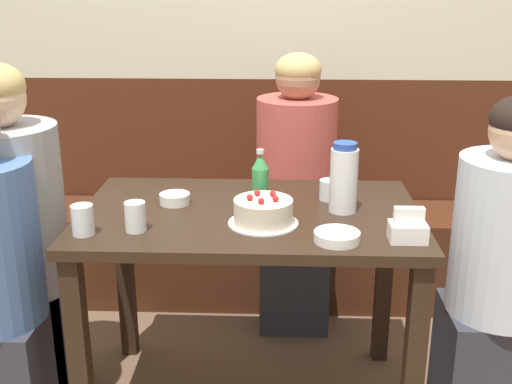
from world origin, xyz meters
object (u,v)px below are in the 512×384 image
at_px(glass_tumbler_short, 83,220).
at_px(person_teal_shirt, 12,241).
at_px(bench_seat, 258,254).
at_px(bowl_rice_small, 175,199).
at_px(soju_bottle, 260,180).
at_px(person_dark_striped, 502,278).
at_px(bowl_soup_white, 337,237).
at_px(person_pale_blue_shirt, 295,199).
at_px(glass_water_tall, 135,217).
at_px(birthday_cake, 263,212).
at_px(glass_shot_small, 330,190).
at_px(napkin_holder, 408,229).
at_px(water_pitcher, 344,178).

distance_m(glass_tumbler_short, person_teal_shirt, 0.44).
bearing_deg(bench_seat, bowl_rice_small, -108.82).
height_order(soju_bottle, person_teal_shirt, person_teal_shirt).
distance_m(soju_bottle, person_dark_striped, 0.85).
bearing_deg(glass_tumbler_short, bowl_soup_white, -1.89).
xyz_separation_m(soju_bottle, person_pale_blue_shirt, (0.13, 0.57, -0.26)).
distance_m(glass_water_tall, person_pale_blue_shirt, 0.98).
bearing_deg(person_teal_shirt, person_dark_striped, -3.56).
distance_m(soju_bottle, person_teal_shirt, 0.89).
xyz_separation_m(birthday_cake, person_dark_striped, (0.78, 0.02, -0.22)).
height_order(glass_shot_small, person_dark_striped, person_dark_striped).
bearing_deg(person_pale_blue_shirt, glass_tumbler_short, -38.10).
bearing_deg(person_pale_blue_shirt, glass_shot_small, 12.39).
distance_m(birthday_cake, napkin_holder, 0.45).
bearing_deg(glass_water_tall, bowl_soup_white, -5.58).
xyz_separation_m(soju_bottle, person_teal_shirt, (-0.86, -0.05, -0.22)).
relative_size(soju_bottle, bowl_rice_small, 1.90).
height_order(glass_water_tall, person_dark_striped, person_dark_striped).
xyz_separation_m(bench_seat, bowl_soup_white, (0.27, -1.08, 0.54)).
height_order(bench_seat, person_pale_blue_shirt, person_pale_blue_shirt).
distance_m(birthday_cake, person_dark_striped, 0.81).
distance_m(water_pitcher, person_pale_blue_shirt, 0.68).
xyz_separation_m(bowl_soup_white, glass_water_tall, (-0.61, 0.06, 0.03)).
bearing_deg(glass_shot_small, person_dark_striped, -22.39).
bearing_deg(glass_water_tall, bowl_rice_small, 72.76).
relative_size(napkin_holder, bowl_soup_white, 0.80).
bearing_deg(person_dark_striped, glass_tumbler_short, 5.57).
xyz_separation_m(bowl_rice_small, glass_tumbler_short, (-0.23, -0.29, 0.03)).
bearing_deg(water_pitcher, soju_bottle, 172.11).
bearing_deg(bowl_rice_small, soju_bottle, -2.45).
bearing_deg(glass_shot_small, bowl_rice_small, -173.01).
height_order(person_teal_shirt, person_dark_striped, person_teal_shirt).
xyz_separation_m(soju_bottle, glass_water_tall, (-0.37, -0.24, -0.05)).
xyz_separation_m(glass_shot_small, person_teal_shirt, (-1.10, -0.12, -0.16)).
distance_m(bowl_soup_white, bowl_rice_small, 0.62).
xyz_separation_m(soju_bottle, napkin_holder, (0.45, -0.29, -0.06)).
xyz_separation_m(glass_water_tall, person_pale_blue_shirt, (0.51, 0.81, -0.21)).
bearing_deg(water_pitcher, napkin_holder, -55.87).
xyz_separation_m(bowl_soup_white, person_teal_shirt, (-1.10, 0.26, -0.14)).
xyz_separation_m(bowl_rice_small, person_teal_shirt, (-0.57, -0.06, -0.14)).
height_order(napkin_holder, glass_tumbler_short, napkin_holder).
relative_size(bowl_rice_small, glass_shot_small, 1.43).
bearing_deg(glass_tumbler_short, glass_water_tall, 12.74).
height_order(birthday_cake, bowl_rice_small, birthday_cake).
bearing_deg(birthday_cake, person_dark_striped, 1.51).
height_order(napkin_holder, bowl_rice_small, napkin_holder).
xyz_separation_m(napkin_holder, glass_shot_small, (-0.21, 0.37, -0.00)).
xyz_separation_m(glass_shot_small, person_pale_blue_shirt, (-0.11, 0.49, -0.20)).
relative_size(bench_seat, glass_water_tall, 21.15).
xyz_separation_m(bench_seat, glass_shot_small, (0.28, -0.70, 0.56)).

